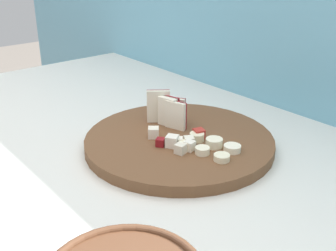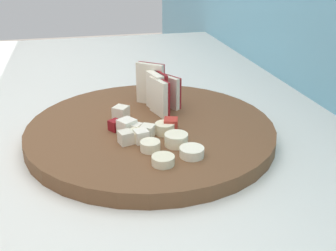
# 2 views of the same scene
# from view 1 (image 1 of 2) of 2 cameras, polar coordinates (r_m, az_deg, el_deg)

# --- Properties ---
(tile_backsplash) EXTENTS (2.40, 0.04, 1.48)m
(tile_backsplash) POSITION_cam_1_polar(r_m,az_deg,el_deg) (1.13, 10.23, -4.49)
(tile_backsplash) COLOR #6BADC6
(tile_backsplash) RESTS_ON ground
(cutting_board) EXTENTS (0.34, 0.34, 0.02)m
(cutting_board) POSITION_cam_1_polar(r_m,az_deg,el_deg) (0.77, 1.52, -2.20)
(cutting_board) COLOR brown
(cutting_board) RESTS_ON tiled_countertop
(apple_wedge_fan) EXTENTS (0.09, 0.06, 0.06)m
(apple_wedge_fan) POSITION_cam_1_polar(r_m,az_deg,el_deg) (0.81, 0.06, 2.07)
(apple_wedge_fan) COLOR maroon
(apple_wedge_fan) RESTS_ON cutting_board
(apple_dice_pile) EXTENTS (0.10, 0.09, 0.02)m
(apple_dice_pile) POSITION_cam_1_polar(r_m,az_deg,el_deg) (0.73, 1.23, -1.98)
(apple_dice_pile) COLOR white
(apple_dice_pile) RESTS_ON cutting_board
(banana_slice_rows) EXTENTS (0.11, 0.08, 0.02)m
(banana_slice_rows) POSITION_cam_1_polar(r_m,az_deg,el_deg) (0.72, 5.62, -2.77)
(banana_slice_rows) COLOR beige
(banana_slice_rows) RESTS_ON cutting_board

